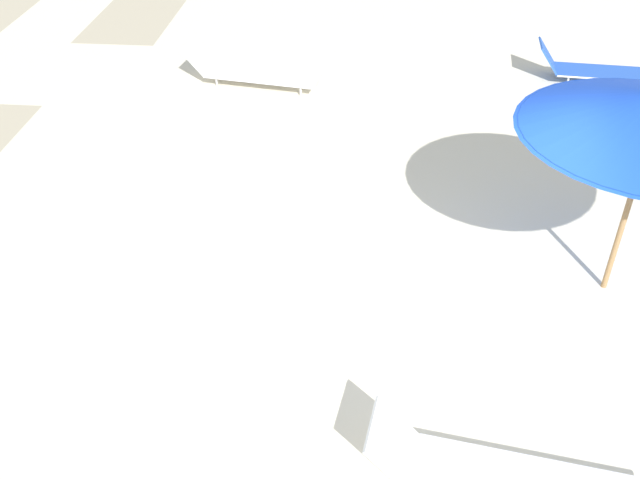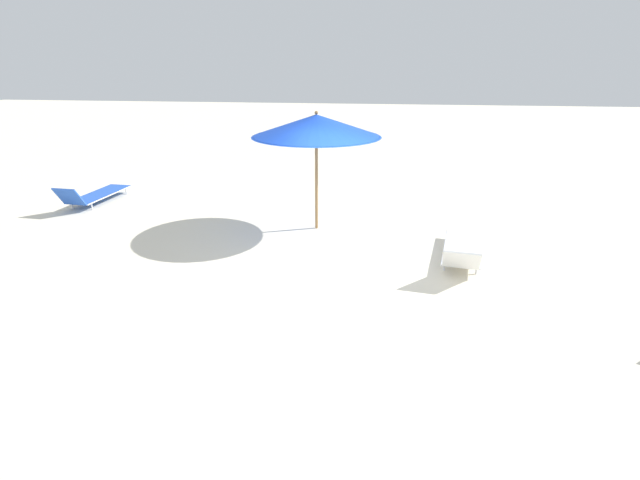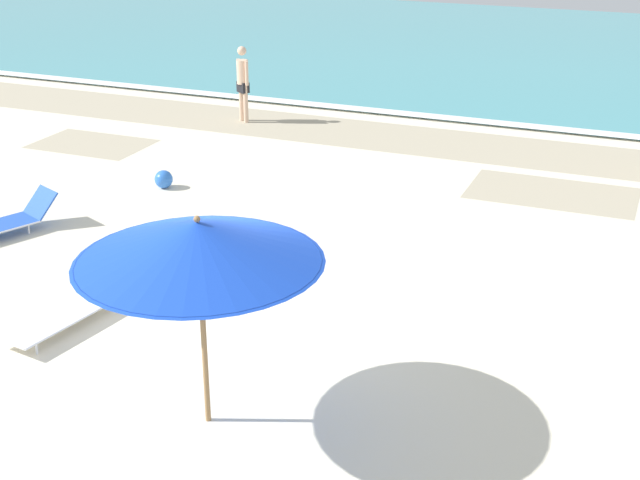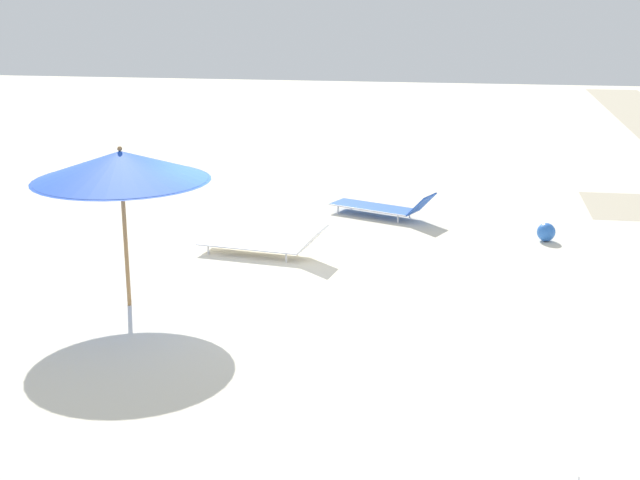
{
  "view_description": "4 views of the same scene",
  "coord_description": "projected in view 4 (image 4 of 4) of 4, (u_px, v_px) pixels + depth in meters",
  "views": [
    {
      "loc": [
        -5.35,
        0.71,
        5.05
      ],
      "look_at": [
        0.31,
        1.19,
        0.86
      ],
      "focal_mm": 40.0,
      "sensor_mm": 36.0,
      "label": 1
    },
    {
      "loc": [
        -0.43,
        7.84,
        3.39
      ],
      "look_at": [
        0.44,
        1.09,
        0.85
      ],
      "focal_mm": 28.0,
      "sensor_mm": 36.0,
      "label": 2
    },
    {
      "loc": [
        5.1,
        -8.98,
        5.54
      ],
      "look_at": [
        0.76,
        1.63,
        0.73
      ],
      "focal_mm": 50.0,
      "sensor_mm": 36.0,
      "label": 3
    },
    {
      "loc": [
        12.67,
        2.86,
        4.61
      ],
      "look_at": [
        0.72,
        0.94,
        1.08
      ],
      "focal_mm": 50.0,
      "sensor_mm": 36.0,
      "label": 4
    }
  ],
  "objects": [
    {
      "name": "sun_lounger_near_water_right",
      "position": [
        264.0,
        244.0,
        15.51
      ],
      "size": [
        0.96,
        2.33,
        0.58
      ],
      "rotation": [
        0.0,
        0.0,
        -0.16
      ],
      "color": "white",
      "rests_on": "ground_plane"
    },
    {
      "name": "ground_plane",
      "position": [
        268.0,
        297.0,
        13.76
      ],
      "size": [
        60.0,
        60.0,
        0.16
      ],
      "color": "beige"
    },
    {
      "name": "beach_ball",
      "position": [
        546.0,
        232.0,
        16.38
      ],
      "size": [
        0.34,
        0.34,
        0.34
      ],
      "color": "blue",
      "rests_on": "ground_plane"
    },
    {
      "name": "sun_lounger_beside_umbrella",
      "position": [
        383.0,
        207.0,
        18.05
      ],
      "size": [
        1.42,
        2.23,
        0.59
      ],
      "rotation": [
        0.0,
        0.0,
        -0.41
      ],
      "color": "blue",
      "rests_on": "ground_plane"
    },
    {
      "name": "beach_umbrella",
      "position": [
        121.0,
        166.0,
        12.6
      ],
      "size": [
        2.55,
        2.55,
        2.38
      ],
      "color": "#9E7547",
      "rests_on": "ground_plane"
    }
  ]
}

